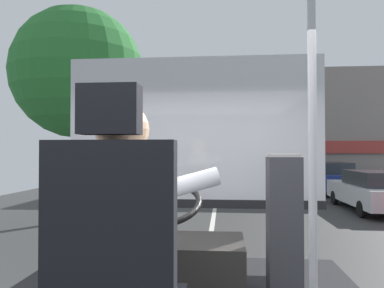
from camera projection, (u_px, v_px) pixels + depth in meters
name	position (u px, v px, depth m)	size (l,w,h in m)	color
ground	(214.00, 216.00, 10.71)	(18.00, 44.00, 0.06)	#353535
driver_seat	(117.00, 281.00, 1.41)	(0.48, 0.48, 1.26)	black
bus_driver	(125.00, 225.00, 1.53)	(0.81, 0.63, 0.82)	#332D28
steering_console	(165.00, 265.00, 2.56)	(1.10, 0.98, 0.83)	#282623
handrail_pole	(312.00, 155.00, 1.92)	(0.04, 0.04, 2.00)	#B7B7BC
fare_box	(284.00, 230.00, 2.43)	(0.21, 0.23, 1.00)	#333338
windshield_panel	(194.00, 148.00, 3.59)	(2.50, 0.08, 1.48)	silver
street_tree	(78.00, 74.00, 9.86)	(3.49, 3.49, 5.70)	#4C3828
shop_building	(330.00, 130.00, 19.83)	(13.85, 4.32, 5.97)	gray
parked_car_white	(378.00, 190.00, 11.39)	(1.98, 4.06, 1.25)	silver
parked_car_blue	(329.00, 177.00, 16.22)	(1.77, 4.01, 1.37)	navy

